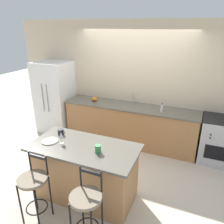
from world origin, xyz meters
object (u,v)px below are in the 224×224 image
at_px(refrigerator, 55,97).
at_px(soap_bottle, 162,108).
at_px(oven_range, 220,140).
at_px(coffee_mug, 61,132).
at_px(pumpkin_decoration, 95,99).
at_px(wine_glass, 61,135).
at_px(dinner_plate, 50,141).
at_px(bar_stool_near, 34,186).
at_px(bar_stool_far, 86,205).
at_px(tumbler_cup, 98,149).

xyz_separation_m(refrigerator, soap_bottle, (2.67, -0.04, 0.11)).
relative_size(oven_range, coffee_mug, 7.25).
bearing_deg(pumpkin_decoration, refrigerator, -178.24).
bearing_deg(wine_glass, dinner_plate, -174.27).
relative_size(oven_range, bar_stool_near, 0.92).
bearing_deg(pumpkin_decoration, oven_range, 0.14).
xyz_separation_m(oven_range, soap_bottle, (-1.18, -0.08, 0.54)).
xyz_separation_m(dinner_plate, coffee_mug, (0.03, 0.26, 0.04)).
bearing_deg(refrigerator, bar_stool_far, -48.05).
bearing_deg(oven_range, bar_stool_far, -121.36).
xyz_separation_m(refrigerator, bar_stool_far, (2.28, -2.54, -0.31)).
bearing_deg(coffee_mug, oven_range, 34.35).
bearing_deg(bar_stool_far, coffee_mug, 137.10).
bearing_deg(soap_bottle, dinner_plate, -125.59).
xyz_separation_m(wine_glass, soap_bottle, (1.14, 1.87, -0.05)).
distance_m(bar_stool_near, tumbler_cup, 0.98).
bearing_deg(dinner_plate, oven_range, 37.92).
height_order(oven_range, pumpkin_decoration, pumpkin_decoration).
xyz_separation_m(tumbler_cup, pumpkin_decoration, (-1.05, 1.95, 0.00)).
bearing_deg(coffee_mug, bar_stool_far, -42.90).
relative_size(refrigerator, dinner_plate, 6.96).
relative_size(bar_stool_far, tumbler_cup, 8.88).
xyz_separation_m(bar_stool_near, pumpkin_decoration, (-0.38, 2.55, 0.40)).
distance_m(refrigerator, bar_stool_far, 3.43).
xyz_separation_m(refrigerator, dinner_plate, (1.32, -1.93, 0.04)).
xyz_separation_m(refrigerator, coffee_mug, (1.35, -1.67, 0.07)).
xyz_separation_m(oven_range, dinner_plate, (-2.53, -1.97, 0.46)).
bearing_deg(wine_glass, soap_bottle, 58.48).
height_order(wine_glass, coffee_mug, wine_glass).
distance_m(oven_range, bar_stool_far, 3.02).
height_order(bar_stool_near, dinner_plate, bar_stool_near).
distance_m(oven_range, tumbler_cup, 2.65).
distance_m(wine_glass, soap_bottle, 2.19).
height_order(dinner_plate, pumpkin_decoration, pumpkin_decoration).
bearing_deg(wine_glass, bar_stool_far, -39.92).
height_order(coffee_mug, tumbler_cup, tumbler_cup).
height_order(refrigerator, wine_glass, refrigerator).
bearing_deg(soap_bottle, bar_stool_far, -98.95).
height_order(refrigerator, coffee_mug, refrigerator).
bearing_deg(dinner_plate, wine_glass, 5.73).
height_order(refrigerator, bar_stool_far, refrigerator).
xyz_separation_m(refrigerator, tumbler_cup, (2.14, -1.92, 0.08)).
bearing_deg(tumbler_cup, oven_range, 48.96).
relative_size(bar_stool_near, soap_bottle, 5.34).
relative_size(dinner_plate, coffee_mug, 2.00).
xyz_separation_m(bar_stool_near, coffee_mug, (-0.12, 0.85, 0.38)).
height_order(refrigerator, oven_range, refrigerator).
height_order(oven_range, coffee_mug, coffee_mug).
bearing_deg(dinner_plate, tumbler_cup, 0.57).
bearing_deg(dinner_plate, soap_bottle, 54.41).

